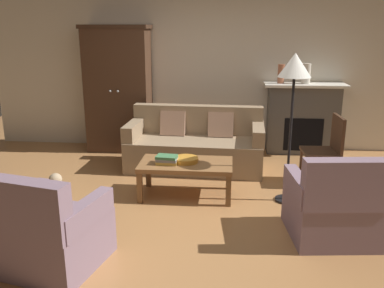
# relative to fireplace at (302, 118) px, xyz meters

# --- Properties ---
(ground_plane) EXTENTS (9.60, 9.60, 0.00)m
(ground_plane) POSITION_rel_fireplace_xyz_m (-1.55, -2.30, -0.57)
(ground_plane) COLOR #B27A47
(back_wall) EXTENTS (7.20, 0.10, 2.80)m
(back_wall) POSITION_rel_fireplace_xyz_m (-1.55, 0.25, 0.83)
(back_wall) COLOR silver
(back_wall) RESTS_ON ground
(fireplace) EXTENTS (1.26, 0.48, 1.12)m
(fireplace) POSITION_rel_fireplace_xyz_m (0.00, 0.00, 0.00)
(fireplace) COLOR #4C4947
(fireplace) RESTS_ON ground
(armoire) EXTENTS (1.06, 0.57, 2.00)m
(armoire) POSITION_rel_fireplace_xyz_m (-2.95, -0.08, 0.44)
(armoire) COLOR #472D1E
(armoire) RESTS_ON ground
(couch) EXTENTS (1.95, 0.92, 0.86)m
(couch) POSITION_rel_fireplace_xyz_m (-1.64, -0.89, -0.25)
(couch) COLOR #937A5B
(couch) RESTS_ON ground
(coffee_table) EXTENTS (1.10, 0.60, 0.42)m
(coffee_table) POSITION_rel_fireplace_xyz_m (-1.66, -1.95, -0.20)
(coffee_table) COLOR olive
(coffee_table) RESTS_ON ground
(fruit_bowl) EXTENTS (0.30, 0.30, 0.06)m
(fruit_bowl) POSITION_rel_fireplace_xyz_m (-1.66, -1.92, -0.12)
(fruit_bowl) COLOR orange
(fruit_bowl) RESTS_ON coffee_table
(book_stack) EXTENTS (0.26, 0.19, 0.10)m
(book_stack) POSITION_rel_fireplace_xyz_m (-1.88, -2.01, -0.10)
(book_stack) COLOR gold
(book_stack) RESTS_ON coffee_table
(mantel_vase_terracotta) EXTENTS (0.10, 0.10, 0.29)m
(mantel_vase_terracotta) POSITION_rel_fireplace_xyz_m (-0.38, -0.02, 0.70)
(mantel_vase_terracotta) COLOR #A86042
(mantel_vase_terracotta) RESTS_ON fireplace
(mantel_vase_cream) EXTENTS (0.14, 0.14, 0.31)m
(mantel_vase_cream) POSITION_rel_fireplace_xyz_m (-0.00, -0.02, 0.70)
(mantel_vase_cream) COLOR beige
(mantel_vase_cream) RESTS_ON fireplace
(armchair_near_left) EXTENTS (0.92, 0.92, 0.88)m
(armchair_near_left) POSITION_rel_fireplace_xyz_m (-2.63, -3.59, -0.25)
(armchair_near_left) COLOR gray
(armchair_near_left) RESTS_ON ground
(armchair_near_right) EXTENTS (0.85, 0.85, 0.88)m
(armchair_near_right) POSITION_rel_fireplace_xyz_m (-0.16, -2.86, -0.25)
(armchair_near_right) COLOR gray
(armchair_near_right) RESTS_ON ground
(side_chair_wooden) EXTENTS (0.46, 0.46, 0.90)m
(side_chair_wooden) POSITION_rel_fireplace_xyz_m (0.10, -1.40, -0.06)
(side_chair_wooden) COLOR #472D1E
(side_chair_wooden) RESTS_ON ground
(floor_lamp) EXTENTS (0.36, 0.36, 1.71)m
(floor_lamp) POSITION_rel_fireplace_xyz_m (-0.47, -1.99, 0.91)
(floor_lamp) COLOR black
(floor_lamp) RESTS_ON ground
(dog) EXTENTS (0.48, 0.43, 0.39)m
(dog) POSITION_rel_fireplace_xyz_m (-3.26, -2.50, -0.32)
(dog) COLOR tan
(dog) RESTS_ON ground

